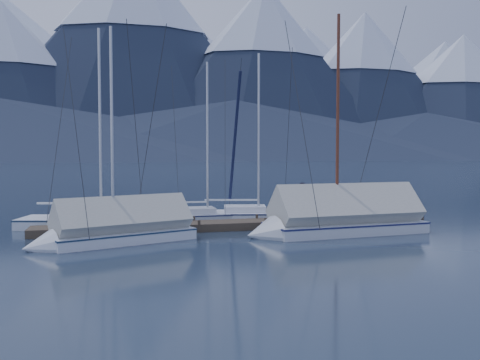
% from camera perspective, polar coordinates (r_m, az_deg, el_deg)
% --- Properties ---
extents(ground, '(1000.00, 1000.00, 0.00)m').
position_cam_1_polar(ground, '(21.23, 1.35, -6.21)').
color(ground, '#162132').
rests_on(ground, ground).
extents(mountain_range, '(877.00, 584.00, 150.50)m').
position_cam_1_polar(mountain_range, '(394.63, -13.04, 10.97)').
color(mountain_range, '#475675').
rests_on(mountain_range, ground).
extents(dock, '(18.00, 1.50, 0.54)m').
position_cam_1_polar(dock, '(23.13, 0.00, -5.18)').
color(dock, '#382D23').
rests_on(dock, ground).
extents(mooring_posts, '(15.12, 1.52, 0.35)m').
position_cam_1_polar(mooring_posts, '(22.98, -1.21, -4.63)').
color(mooring_posts, '#382D23').
rests_on(mooring_posts, ground).
extents(sailboat_open_left, '(7.80, 3.91, 9.93)m').
position_cam_1_polar(sailboat_open_left, '(24.05, -14.08, -4.80)').
color(sailboat_open_left, silver).
rests_on(sailboat_open_left, ground).
extents(sailboat_open_mid, '(6.61, 2.83, 8.70)m').
position_cam_1_polar(sailboat_open_mid, '(25.64, -2.64, -4.28)').
color(sailboat_open_mid, silver).
rests_on(sailboat_open_mid, ground).
extents(sailboat_open_right, '(7.26, 3.54, 9.25)m').
position_cam_1_polar(sailboat_open_right, '(25.92, 3.17, -4.18)').
color(sailboat_open_right, white).
rests_on(sailboat_open_right, ground).
extents(sailboat_covered_near, '(8.03, 3.39, 10.21)m').
position_cam_1_polar(sailboat_covered_near, '(21.87, 10.42, -4.65)').
color(sailboat_covered_near, silver).
rests_on(sailboat_covered_near, ground).
extents(sailboat_covered_far, '(6.64, 3.98, 8.94)m').
position_cam_1_polar(sailboat_covered_far, '(19.89, -14.39, -5.66)').
color(sailboat_covered_far, white).
rests_on(sailboat_covered_far, ground).
extents(person, '(0.58, 0.71, 1.69)m').
position_cam_1_polar(person, '(24.41, 7.05, -2.23)').
color(person, black).
rests_on(person, dock).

